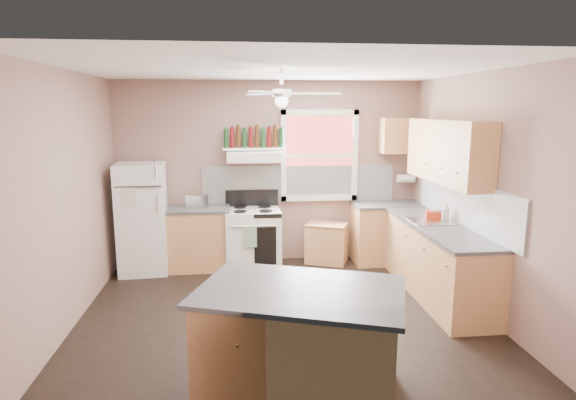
{
  "coord_description": "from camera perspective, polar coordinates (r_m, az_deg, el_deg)",
  "views": [
    {
      "loc": [
        -0.48,
        -5.14,
        2.29
      ],
      "look_at": [
        0.1,
        0.3,
        1.25
      ],
      "focal_mm": 30.0,
      "sensor_mm": 36.0,
      "label": 1
    }
  ],
  "objects": [
    {
      "name": "floor",
      "position": [
        5.65,
        -0.7,
        -13.16
      ],
      "size": [
        4.5,
        4.5,
        0.0
      ],
      "primitive_type": "plane",
      "color": "black",
      "rests_on": "ground"
    },
    {
      "name": "ceiling",
      "position": [
        5.18,
        -0.77,
        15.3
      ],
      "size": [
        4.5,
        4.5,
        0.0
      ],
      "primitive_type": "plane",
      "color": "white",
      "rests_on": "ground"
    },
    {
      "name": "wall_back",
      "position": [
        7.24,
        -2.24,
        3.29
      ],
      "size": [
        4.5,
        0.05,
        2.7
      ],
      "primitive_type": "cube",
      "color": "#826357",
      "rests_on": "ground"
    },
    {
      "name": "wall_right",
      "position": [
        5.91,
        21.81,
        0.83
      ],
      "size": [
        0.05,
        4.0,
        2.7
      ],
      "primitive_type": "cube",
      "color": "#826357",
      "rests_on": "ground"
    },
    {
      "name": "wall_left",
      "position": [
        5.53,
        -24.94,
        -0.05
      ],
      "size": [
        0.05,
        4.0,
        2.7
      ],
      "primitive_type": "cube",
      "color": "#826357",
      "rests_on": "ground"
    },
    {
      "name": "backsplash_back",
      "position": [
        7.27,
        1.33,
        1.94
      ],
      "size": [
        2.9,
        0.03,
        0.55
      ],
      "primitive_type": "cube",
      "color": "white",
      "rests_on": "wall_back"
    },
    {
      "name": "backsplash_right",
      "position": [
        6.18,
        20.08,
        -0.29
      ],
      "size": [
        0.03,
        2.6,
        0.55
      ],
      "primitive_type": "cube",
      "color": "white",
      "rests_on": "wall_right"
    },
    {
      "name": "window_view",
      "position": [
        7.26,
        3.71,
        5.28
      ],
      "size": [
        1.0,
        0.02,
        1.2
      ],
      "primitive_type": "cube",
      "color": "maroon",
      "rests_on": "wall_back"
    },
    {
      "name": "window_frame",
      "position": [
        7.24,
        3.74,
        5.26
      ],
      "size": [
        1.16,
        0.07,
        1.36
      ],
      "primitive_type": "cube",
      "color": "white",
      "rests_on": "wall_back"
    },
    {
      "name": "refrigerator",
      "position": [
        7.06,
        -16.85,
        -2.11
      ],
      "size": [
        0.7,
        0.68,
        1.55
      ],
      "primitive_type": "cube",
      "rotation": [
        0.0,
        0.0,
        0.07
      ],
      "color": "white",
      "rests_on": "floor"
    },
    {
      "name": "base_cabinet_left",
      "position": [
        7.11,
        -10.58,
        -4.59
      ],
      "size": [
        0.9,
        0.6,
        0.86
      ],
      "primitive_type": "cube",
      "color": "#AF7E49",
      "rests_on": "floor"
    },
    {
      "name": "counter_left",
      "position": [
        7.01,
        -10.71,
        -1.04
      ],
      "size": [
        0.92,
        0.62,
        0.04
      ],
      "primitive_type": "cube",
      "color": "#3E3E40",
      "rests_on": "base_cabinet_left"
    },
    {
      "name": "toaster",
      "position": [
        7.01,
        -10.75,
        -0.12
      ],
      "size": [
        0.32,
        0.26,
        0.18
      ],
      "primitive_type": "cube",
      "rotation": [
        0.0,
        0.0,
        -0.43
      ],
      "color": "silver",
      "rests_on": "counter_left"
    },
    {
      "name": "stove",
      "position": [
        7.05,
        -4.15,
        -4.57
      ],
      "size": [
        0.79,
        0.65,
        0.86
      ],
      "primitive_type": "cube",
      "rotation": [
        0.0,
        0.0,
        0.01
      ],
      "color": "white",
      "rests_on": "floor"
    },
    {
      "name": "range_hood",
      "position": [
        6.93,
        -4.01,
        5.18
      ],
      "size": [
        0.78,
        0.5,
        0.14
      ],
      "primitive_type": "cube",
      "color": "white",
      "rests_on": "wall_back"
    },
    {
      "name": "bottle_shelf",
      "position": [
        7.04,
        -4.05,
        6.09
      ],
      "size": [
        0.9,
        0.26,
        0.03
      ],
      "primitive_type": "cube",
      "color": "white",
      "rests_on": "range_hood"
    },
    {
      "name": "cart",
      "position": [
        7.29,
        4.58,
        -5.16
      ],
      "size": [
        0.69,
        0.59,
        0.59
      ],
      "primitive_type": "cube",
      "rotation": [
        0.0,
        0.0,
        -0.39
      ],
      "color": "#AF7E49",
      "rests_on": "floor"
    },
    {
      "name": "base_cabinet_corner",
      "position": [
        7.43,
        11.61,
        -3.96
      ],
      "size": [
        1.0,
        0.6,
        0.86
      ],
      "primitive_type": "cube",
      "color": "#AF7E49",
      "rests_on": "floor"
    },
    {
      "name": "base_cabinet_right",
      "position": [
        6.24,
        17.27,
        -7.08
      ],
      "size": [
        0.6,
        2.2,
        0.86
      ],
      "primitive_type": "cube",
      "color": "#AF7E49",
      "rests_on": "floor"
    },
    {
      "name": "counter_corner",
      "position": [
        7.33,
        11.74,
        -0.56
      ],
      "size": [
        1.02,
        0.62,
        0.04
      ],
      "primitive_type": "cube",
      "color": "#3E3E40",
      "rests_on": "base_cabinet_corner"
    },
    {
      "name": "counter_right",
      "position": [
        6.12,
        17.42,
        -3.06
      ],
      "size": [
        0.62,
        2.22,
        0.04
      ],
      "primitive_type": "cube",
      "color": "#3E3E40",
      "rests_on": "base_cabinet_right"
    },
    {
      "name": "sink",
      "position": [
        6.3,
        16.71,
        -2.51
      ],
      "size": [
        0.55,
        0.45,
        0.03
      ],
      "primitive_type": "cube",
      "color": "silver",
      "rests_on": "counter_right"
    },
    {
      "name": "faucet",
      "position": [
        6.34,
        18.08,
        -1.79
      ],
      "size": [
        0.03,
        0.03,
        0.14
      ],
      "primitive_type": "cylinder",
      "color": "silver",
      "rests_on": "sink"
    },
    {
      "name": "upper_cabinet_right",
      "position": [
        6.22,
        18.35,
        5.51
      ],
      "size": [
        0.33,
        1.8,
        0.76
      ],
      "primitive_type": "cube",
      "color": "#AF7E49",
      "rests_on": "wall_right"
    },
    {
      "name": "upper_cabinet_corner",
      "position": [
        7.39,
        13.22,
        7.45
      ],
      "size": [
        0.6,
        0.33,
        0.52
      ],
      "primitive_type": "cube",
      "color": "#AF7E49",
      "rests_on": "wall_back"
    },
    {
      "name": "paper_towel",
      "position": [
        7.52,
        13.8,
        2.5
      ],
      "size": [
        0.26,
        0.12,
        0.12
      ],
      "primitive_type": "cylinder",
      "rotation": [
        0.0,
        1.57,
        0.0
      ],
      "color": "white",
      "rests_on": "wall_back"
    },
    {
      "name": "island",
      "position": [
        4.03,
        1.47,
        -16.74
      ],
      "size": [
        1.74,
        1.4,
        0.86
      ],
      "primitive_type": "cube",
      "rotation": [
        0.0,
        0.0,
        -0.34
      ],
      "color": "#AF7E49",
      "rests_on": "floor"
    },
    {
      "name": "island_top",
      "position": [
        3.84,
        1.5,
        -10.77
      ],
      "size": [
        1.85,
        1.52,
        0.04
      ],
      "primitive_type": "cube",
      "rotation": [
        0.0,
        0.0,
        -0.34
      ],
      "color": "#3E3E40",
      "rests_on": "island"
    },
    {
      "name": "ceiling_fan_hub",
      "position": [
        5.17,
        -0.77,
        12.54
      ],
      "size": [
        0.2,
        0.2,
        0.08
      ],
      "primitive_type": "cylinder",
      "color": "white",
      "rests_on": "ceiling"
    },
    {
      "name": "soap_bottle",
      "position": [
        6.37,
        18.25,
        -1.37
      ],
      "size": [
        0.11,
        0.11,
        0.22
      ],
      "primitive_type": "imported",
      "rotation": [
        0.0,
        0.0,
        4.38
      ],
      "color": "silver",
      "rests_on": "counter_right"
    },
    {
      "name": "red_caddy",
      "position": [
        6.44,
        16.84,
        -1.73
      ],
      "size": [
        0.2,
        0.16,
        0.1
      ],
      "primitive_type": "cube",
      "rotation": [
        0.0,
        0.0,
        -0.23
      ],
      "color": "#B8290F",
      "rests_on": "counter_right"
    },
    {
      "name": "wine_bottles",
      "position": [
        7.03,
        -4.06,
        7.38
      ],
      "size": [
        0.86,
        0.06,
        0.31
      ],
      "color": "#143819",
      "rests_on": "bottle_shelf"
    }
  ]
}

